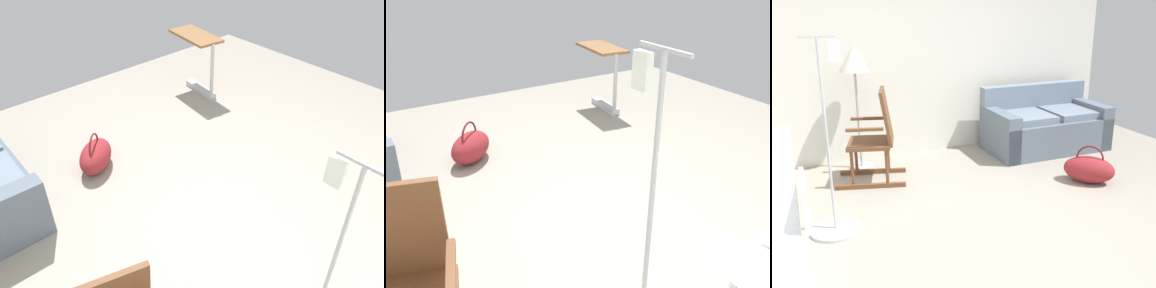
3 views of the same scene
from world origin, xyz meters
TOP-DOWN VIEW (x-y plane):
  - ground_plane at (0.00, 0.00)m, footprint 6.89×6.89m
  - back_wall at (0.00, 2.56)m, footprint 5.71×0.10m
  - couch at (1.68, 1.96)m, footprint 1.61×0.88m
  - rocking_chair at (-0.68, 1.75)m, footprint 0.86×0.67m
  - floor_lamp at (-0.78, 2.23)m, footprint 0.34×0.34m
  - duffel_bag at (1.46, 0.74)m, footprint 0.62×0.63m
  - iv_pole at (-1.29, 0.76)m, footprint 0.44×0.44m

SIDE VIEW (x-z plane):
  - ground_plane at x=0.00m, z-range 0.00..0.00m
  - duffel_bag at x=1.46m, z-range -0.06..0.37m
  - iv_pole at x=-1.29m, z-range -0.59..1.09m
  - couch at x=1.68m, z-range -0.12..0.73m
  - rocking_chair at x=-0.68m, z-range -0.02..1.03m
  - floor_lamp at x=-0.78m, z-range 0.49..1.97m
  - back_wall at x=0.00m, z-range 0.00..2.70m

